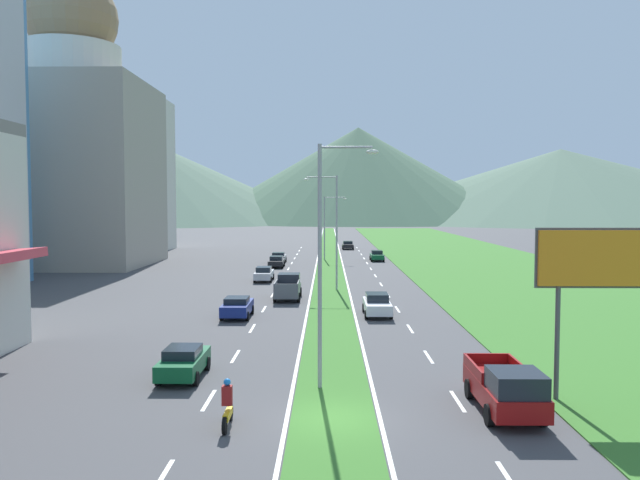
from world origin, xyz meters
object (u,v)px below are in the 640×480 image
object	(u,v)px
street_lamp_far	(327,223)
car_4	(279,257)
street_lamp_mid	(333,225)
car_3	(377,256)
car_2	(184,362)
car_6	(377,304)
pickup_truck_1	(288,287)
car_1	(348,245)
pickup_truck_0	(506,389)
street_lamp_near	(325,252)
car_0	(276,261)
billboard_roadside	(609,267)
motorcycle_rider	(227,407)
car_7	(237,307)
car_5	(264,274)

from	to	relation	value
street_lamp_far	car_4	bearing A→B (deg)	-147.80
street_lamp_mid	car_3	xyz separation A→B (m)	(6.39, 29.94, -5.33)
car_3	car_2	bearing A→B (deg)	-12.86
car_6	pickup_truck_1	distance (m)	10.54
car_1	pickup_truck_0	size ratio (longest dim) A/B	0.79
street_lamp_far	car_6	xyz separation A→B (m)	(3.66, -44.37, -4.47)
street_lamp_near	street_lamp_far	bearing A→B (deg)	90.00
street_lamp_far	car_0	world-z (taller)	street_lamp_far
car_1	car_2	xyz separation A→B (m)	(-10.21, -82.00, 0.03)
street_lamp_far	car_1	distance (m)	22.07
street_lamp_near	billboard_roadside	world-z (taller)	street_lamp_near
pickup_truck_1	car_4	bearing A→B (deg)	5.93
street_lamp_near	car_2	world-z (taller)	street_lamp_near
billboard_roadside	motorcycle_rider	distance (m)	16.08
street_lamp_far	car_7	distance (m)	45.91
car_1	motorcycle_rider	distance (m)	88.73
street_lamp_mid	car_6	distance (m)	14.56
pickup_truck_1	car_7	bearing A→B (deg)	160.90
pickup_truck_1	street_lamp_near	bearing A→B (deg)	-172.81
car_0	car_6	size ratio (longest dim) A/B	1.01
car_2	car_7	world-z (taller)	car_2
car_0	pickup_truck_1	xyz separation A→B (m)	(3.14, -26.17, 0.25)
street_lamp_near	street_lamp_far	distance (m)	62.34
street_lamp_near	car_4	distance (m)	58.78
car_4	pickup_truck_1	distance (m)	32.43
car_2	car_6	bearing A→B (deg)	-32.07
car_0	street_lamp_far	bearing A→B (deg)	-32.00
car_1	car_3	size ratio (longest dim) A/B	1.01
car_1	pickup_truck_1	size ratio (longest dim) A/B	0.79
car_5	car_0	bearing A→B (deg)	-0.58
car_1	car_6	distance (m)	65.66
street_lamp_mid	motorcycle_rider	xyz separation A→B (m)	(-4.12, -36.01, -5.33)
car_2	car_3	bearing A→B (deg)	-12.86
street_lamp_near	billboard_roadside	xyz separation A→B (m)	(11.50, -1.58, -0.49)
car_7	pickup_truck_1	size ratio (longest dim) A/B	0.81
car_4	motorcycle_rider	bearing A→B (deg)	-177.17
car_5	pickup_truck_0	world-z (taller)	pickup_truck_0
pickup_truck_1	street_lamp_mid	bearing A→B (deg)	-36.32
street_lamp_near	pickup_truck_1	xyz separation A→B (m)	(-3.27, 25.91, -5.01)
car_3	pickup_truck_0	world-z (taller)	pickup_truck_0
car_7	pickup_truck_1	bearing A→B (deg)	-19.10
car_3	car_4	bearing A→B (deg)	-77.74
street_lamp_far	car_2	bearing A→B (deg)	-96.18
car_3	car_4	size ratio (longest dim) A/B	1.02
street_lamp_mid	car_0	distance (m)	22.68
car_0	pickup_truck_0	distance (m)	56.91
pickup_truck_1	motorcycle_rider	world-z (taller)	pickup_truck_1
street_lamp_near	car_3	distance (m)	61.75
car_6	pickup_truck_0	xyz separation A→B (m)	(3.28, -21.20, 0.18)
street_lamp_near	car_5	xyz separation A→B (m)	(-6.55, 37.93, -5.23)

